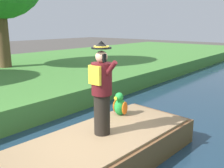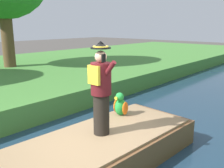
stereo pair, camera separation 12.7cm
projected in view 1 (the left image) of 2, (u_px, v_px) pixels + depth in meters
boat at (104, 148)px, 5.01m from camera, size 2.04×4.30×0.61m
person_pirate at (102, 89)px, 4.76m from camera, size 0.61×0.42×1.85m
parrot_plush at (120, 105)px, 5.95m from camera, size 0.36×0.34×0.57m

